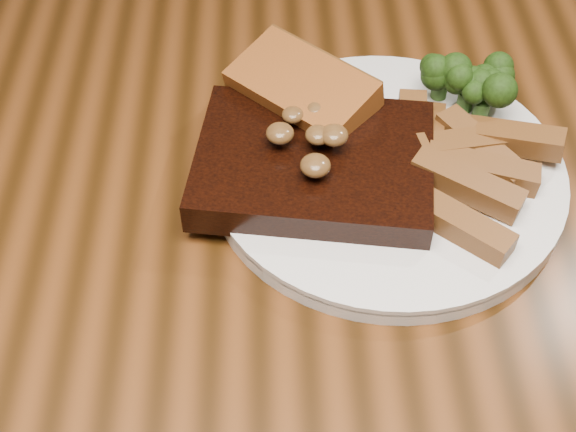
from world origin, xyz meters
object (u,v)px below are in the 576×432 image
object	(u,v)px
chair_far	(318,60)
steak	(314,164)
plate	(387,174)
garlic_bread	(302,108)
dining_table	(282,328)
potato_wedges	(465,174)

from	to	relation	value
chair_far	steak	xyz separation A→B (m)	(-0.04, -0.51, 0.30)
chair_far	plate	world-z (taller)	chair_far
chair_far	garlic_bread	xyz separation A→B (m)	(-0.04, -0.45, 0.30)
dining_table	steak	distance (m)	0.14
potato_wedges	garlic_bread	bearing A→B (deg)	146.82
dining_table	plate	bearing A→B (deg)	41.32
plate	potato_wedges	size ratio (longest dim) A/B	2.53
chair_far	plate	size ratio (longest dim) A/B	3.24
steak	potato_wedges	size ratio (longest dim) A/B	1.63
dining_table	potato_wedges	size ratio (longest dim) A/B	15.09
steak	garlic_bread	xyz separation A→B (m)	(-0.01, 0.06, -0.00)
steak	potato_wedges	xyz separation A→B (m)	(0.11, -0.01, -0.00)
steak	plate	bearing A→B (deg)	14.48
plate	steak	distance (m)	0.06
dining_table	chair_far	distance (m)	0.61
plate	garlic_bread	world-z (taller)	garlic_bread
dining_table	plate	xyz separation A→B (m)	(0.08, 0.07, 0.10)
chair_far	plate	xyz separation A→B (m)	(0.02, -0.51, 0.28)
garlic_bread	steak	bearing A→B (deg)	-41.37
chair_far	potato_wedges	xyz separation A→B (m)	(0.07, -0.53, 0.30)
dining_table	potato_wedges	distance (m)	0.19
garlic_bread	potato_wedges	world-z (taller)	same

